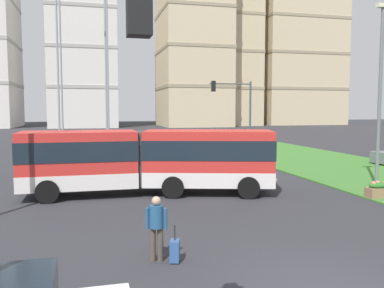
{
  "coord_description": "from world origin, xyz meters",
  "views": [
    {
      "loc": [
        -4.89,
        -7.8,
        4.02
      ],
      "look_at": [
        0.2,
        12.8,
        2.2
      ],
      "focal_mm": 38.21,
      "sensor_mm": 36.0,
      "label": 1
    }
  ],
  "objects_px": {
    "apartment_tower_eastcentre": "(214,20)",
    "apartment_tower_centre": "(193,15)",
    "flower_planter_2": "(379,190)",
    "car_black_sedan": "(73,160)",
    "apartment_tower_westcentre": "(82,34)",
    "articulated_bus": "(149,159)",
    "pedestrian_crossing": "(156,224)",
    "traffic_light_far_right": "(237,107)",
    "apartment_tower_east": "(296,24)",
    "streetlight_median": "(380,88)",
    "rolling_suitcase": "(175,251)"
  },
  "relations": [
    {
      "from": "flower_planter_2",
      "to": "pedestrian_crossing",
      "type": "bearing_deg",
      "value": -155.07
    },
    {
      "from": "apartment_tower_eastcentre",
      "to": "car_black_sedan",
      "type": "bearing_deg",
      "value": -113.48
    },
    {
      "from": "traffic_light_far_right",
      "to": "apartment_tower_westcentre",
      "type": "xyz_separation_m",
      "value": [
        -12.5,
        65.85,
        16.55
      ]
    },
    {
      "from": "car_black_sedan",
      "to": "pedestrian_crossing",
      "type": "xyz_separation_m",
      "value": [
        2.76,
        -16.52,
        0.25
      ]
    },
    {
      "from": "pedestrian_crossing",
      "to": "traffic_light_far_right",
      "type": "distance_m",
      "value": 21.75
    },
    {
      "from": "car_black_sedan",
      "to": "apartment_tower_centre",
      "type": "relative_size",
      "value": 0.09
    },
    {
      "from": "articulated_bus",
      "to": "car_black_sedan",
      "type": "height_order",
      "value": "articulated_bus"
    },
    {
      "from": "flower_planter_2",
      "to": "streetlight_median",
      "type": "height_order",
      "value": "streetlight_median"
    },
    {
      "from": "streetlight_median",
      "to": "rolling_suitcase",
      "type": "bearing_deg",
      "value": -147.58
    },
    {
      "from": "apartment_tower_eastcentre",
      "to": "apartment_tower_centre",
      "type": "bearing_deg",
      "value": -151.98
    },
    {
      "from": "traffic_light_far_right",
      "to": "apartment_tower_centre",
      "type": "xyz_separation_m",
      "value": [
        12.63,
        65.06,
        21.87
      ]
    },
    {
      "from": "apartment_tower_westcentre",
      "to": "traffic_light_far_right",
      "type": "bearing_deg",
      "value": -79.25
    },
    {
      "from": "car_black_sedan",
      "to": "traffic_light_far_right",
      "type": "xyz_separation_m",
      "value": [
        12.13,
        2.84,
        3.43
      ]
    },
    {
      "from": "car_black_sedan",
      "to": "apartment_tower_eastcentre",
      "type": "height_order",
      "value": "apartment_tower_eastcentre"
    },
    {
      "from": "traffic_light_far_right",
      "to": "streetlight_median",
      "type": "relative_size",
      "value": 0.66
    },
    {
      "from": "flower_planter_2",
      "to": "apartment_tower_centre",
      "type": "height_order",
      "value": "apartment_tower_centre"
    },
    {
      "from": "flower_planter_2",
      "to": "streetlight_median",
      "type": "bearing_deg",
      "value": 53.45
    },
    {
      "from": "articulated_bus",
      "to": "flower_planter_2",
      "type": "distance_m",
      "value": 10.52
    },
    {
      "from": "rolling_suitcase",
      "to": "apartment_tower_east",
      "type": "bearing_deg",
      "value": 60.41
    },
    {
      "from": "car_black_sedan",
      "to": "flower_planter_2",
      "type": "height_order",
      "value": "car_black_sedan"
    },
    {
      "from": "flower_planter_2",
      "to": "streetlight_median",
      "type": "distance_m",
      "value": 5.65
    },
    {
      "from": "flower_planter_2",
      "to": "apartment_tower_eastcentre",
      "type": "xyz_separation_m",
      "value": [
        17.34,
        82.67,
        25.48
      ]
    },
    {
      "from": "pedestrian_crossing",
      "to": "traffic_light_far_right",
      "type": "relative_size",
      "value": 0.28
    },
    {
      "from": "traffic_light_far_right",
      "to": "apartment_tower_east",
      "type": "relative_size",
      "value": 0.12
    },
    {
      "from": "traffic_light_far_right",
      "to": "apartment_tower_eastcentre",
      "type": "relative_size",
      "value": 0.12
    },
    {
      "from": "car_black_sedan",
      "to": "rolling_suitcase",
      "type": "xyz_separation_m",
      "value": [
        3.21,
        -16.72,
        -0.44
      ]
    },
    {
      "from": "articulated_bus",
      "to": "rolling_suitcase",
      "type": "xyz_separation_m",
      "value": [
        -0.55,
        -8.78,
        -1.34
      ]
    },
    {
      "from": "rolling_suitcase",
      "to": "traffic_light_far_right",
      "type": "bearing_deg",
      "value": 65.49
    },
    {
      "from": "articulated_bus",
      "to": "traffic_light_far_right",
      "type": "xyz_separation_m",
      "value": [
        8.37,
        10.78,
        2.53
      ]
    },
    {
      "from": "apartment_tower_westcentre",
      "to": "car_black_sedan",
      "type": "bearing_deg",
      "value": -89.69
    },
    {
      "from": "apartment_tower_centre",
      "to": "apartment_tower_eastcentre",
      "type": "bearing_deg",
      "value": 28.02
    },
    {
      "from": "pedestrian_crossing",
      "to": "apartment_tower_east",
      "type": "height_order",
      "value": "apartment_tower_east"
    },
    {
      "from": "pedestrian_crossing",
      "to": "apartment_tower_centre",
      "type": "xyz_separation_m",
      "value": [
        22.0,
        84.42,
        25.05
      ]
    },
    {
      "from": "car_black_sedan",
      "to": "apartment_tower_eastcentre",
      "type": "distance_m",
      "value": 81.58
    },
    {
      "from": "articulated_bus",
      "to": "traffic_light_far_right",
      "type": "relative_size",
      "value": 1.93
    },
    {
      "from": "car_black_sedan",
      "to": "rolling_suitcase",
      "type": "relative_size",
      "value": 4.59
    },
    {
      "from": "pedestrian_crossing",
      "to": "apartment_tower_east",
      "type": "distance_m",
      "value": 106.44
    },
    {
      "from": "car_black_sedan",
      "to": "apartment_tower_east",
      "type": "bearing_deg",
      "value": 53.44
    },
    {
      "from": "pedestrian_crossing",
      "to": "streetlight_median",
      "type": "relative_size",
      "value": 0.19
    },
    {
      "from": "apartment_tower_westcentre",
      "to": "apartment_tower_centre",
      "type": "height_order",
      "value": "apartment_tower_centre"
    },
    {
      "from": "pedestrian_crossing",
      "to": "car_black_sedan",
      "type": "bearing_deg",
      "value": 99.49
    },
    {
      "from": "apartment_tower_westcentre",
      "to": "apartment_tower_centre",
      "type": "bearing_deg",
      "value": -1.8
    },
    {
      "from": "articulated_bus",
      "to": "streetlight_median",
      "type": "relative_size",
      "value": 1.28
    },
    {
      "from": "apartment_tower_westcentre",
      "to": "apartment_tower_centre",
      "type": "distance_m",
      "value": 25.69
    },
    {
      "from": "streetlight_median",
      "to": "apartment_tower_eastcentre",
      "type": "xyz_separation_m",
      "value": [
        15.44,
        80.11,
        20.81
      ]
    },
    {
      "from": "streetlight_median",
      "to": "traffic_light_far_right",
      "type": "bearing_deg",
      "value": 105.9
    },
    {
      "from": "apartment_tower_westcentre",
      "to": "apartment_tower_eastcentre",
      "type": "xyz_separation_m",
      "value": [
        31.29,
        2.49,
        5.16
      ]
    },
    {
      "from": "flower_planter_2",
      "to": "car_black_sedan",
      "type": "bearing_deg",
      "value": 139.78
    },
    {
      "from": "rolling_suitcase",
      "to": "traffic_light_far_right",
      "type": "xyz_separation_m",
      "value": [
        8.92,
        19.56,
        3.87
      ]
    },
    {
      "from": "articulated_bus",
      "to": "traffic_light_far_right",
      "type": "height_order",
      "value": "traffic_light_far_right"
    }
  ]
}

